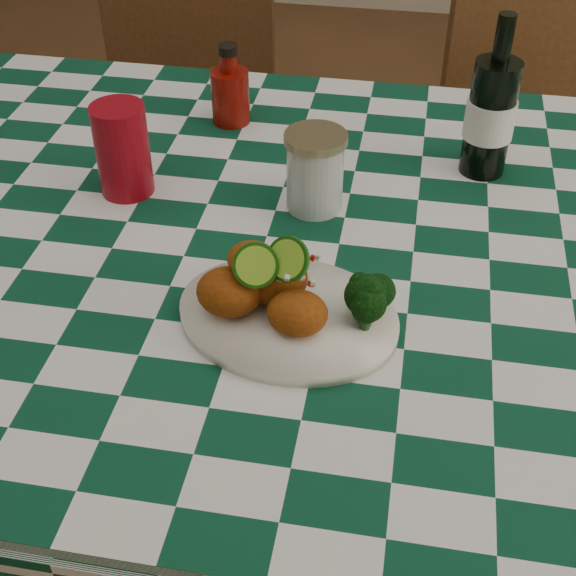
% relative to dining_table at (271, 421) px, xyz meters
% --- Properties ---
extents(ground, '(5.00, 5.00, 0.00)m').
position_rel_dining_table_xyz_m(ground, '(0.00, 0.00, -0.39)').
color(ground, brown).
rests_on(ground, ground).
extents(dining_table, '(1.66, 1.06, 0.79)m').
position_rel_dining_table_xyz_m(dining_table, '(0.00, 0.00, 0.00)').
color(dining_table, '#0B3D27').
rests_on(dining_table, ground).
extents(plate, '(0.31, 0.26, 0.02)m').
position_rel_dining_table_xyz_m(plate, '(0.06, -0.17, 0.40)').
color(plate, white).
rests_on(plate, dining_table).
extents(fried_chicken_pile, '(0.15, 0.11, 0.10)m').
position_rel_dining_table_xyz_m(fried_chicken_pile, '(0.05, -0.17, 0.46)').
color(fried_chicken_pile, '#91410E').
rests_on(fried_chicken_pile, plate).
extents(broccoli_side, '(0.08, 0.08, 0.06)m').
position_rel_dining_table_xyz_m(broccoli_side, '(0.16, -0.16, 0.44)').
color(broccoli_side, black).
rests_on(broccoli_side, plate).
extents(red_tumbler, '(0.09, 0.09, 0.14)m').
position_rel_dining_table_xyz_m(red_tumbler, '(-0.23, 0.08, 0.46)').
color(red_tumbler, maroon).
rests_on(red_tumbler, dining_table).
extents(ketchup_bottle, '(0.08, 0.08, 0.14)m').
position_rel_dining_table_xyz_m(ketchup_bottle, '(-0.13, 0.32, 0.46)').
color(ketchup_bottle, '#6F0C05').
rests_on(ketchup_bottle, dining_table).
extents(mason_jar, '(0.12, 0.12, 0.12)m').
position_rel_dining_table_xyz_m(mason_jar, '(0.05, 0.09, 0.45)').
color(mason_jar, '#B2BCBA').
rests_on(mason_jar, dining_table).
extents(beer_bottle, '(0.10, 0.10, 0.25)m').
position_rel_dining_table_xyz_m(beer_bottle, '(0.30, 0.23, 0.52)').
color(beer_bottle, black).
rests_on(beer_bottle, dining_table).
extents(wooden_chair_left, '(0.44, 0.46, 0.92)m').
position_rel_dining_table_xyz_m(wooden_chair_left, '(-0.37, 0.74, 0.07)').
color(wooden_chair_left, '#472814').
rests_on(wooden_chair_left, ground).
extents(wooden_chair_right, '(0.49, 0.50, 0.87)m').
position_rel_dining_table_xyz_m(wooden_chair_right, '(0.48, 0.70, 0.04)').
color(wooden_chair_right, '#472814').
rests_on(wooden_chair_right, ground).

